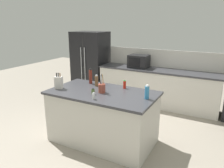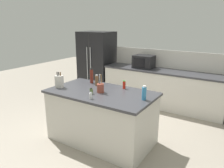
{
  "view_description": "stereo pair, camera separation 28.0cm",
  "coord_description": "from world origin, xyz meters",
  "px_view_note": "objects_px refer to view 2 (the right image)",
  "views": [
    {
      "loc": [
        1.84,
        -3.06,
        2.12
      ],
      "look_at": [
        0.0,
        0.35,
        0.99
      ],
      "focal_mm": 35.0,
      "sensor_mm": 36.0,
      "label": 1
    },
    {
      "loc": [
        2.08,
        -2.91,
        2.12
      ],
      "look_at": [
        0.0,
        0.35,
        0.99
      ],
      "focal_mm": 35.0,
      "sensor_mm": 36.0,
      "label": 2
    }
  ],
  "objects_px": {
    "hot_sauce_bottle": "(124,85)",
    "spice_jar_oregano": "(91,91)",
    "dish_soap_bottle": "(144,93)",
    "microwave": "(144,62)",
    "refrigerator": "(97,63)",
    "salt_shaker": "(91,96)",
    "pepper_grinder": "(97,81)",
    "utensil_crock": "(100,88)",
    "vinegar_bottle": "(92,76)",
    "knife_block": "(59,81)"
  },
  "relations": [
    {
      "from": "utensil_crock",
      "to": "pepper_grinder",
      "type": "bearing_deg",
      "value": 135.19
    },
    {
      "from": "refrigerator",
      "to": "vinegar_bottle",
      "type": "distance_m",
      "value": 2.3
    },
    {
      "from": "utensil_crock",
      "to": "salt_shaker",
      "type": "relative_size",
      "value": 2.98
    },
    {
      "from": "spice_jar_oregano",
      "to": "pepper_grinder",
      "type": "bearing_deg",
      "value": 115.25
    },
    {
      "from": "microwave",
      "to": "knife_block",
      "type": "xyz_separation_m",
      "value": [
        -0.57,
        -2.41,
        -0.05
      ]
    },
    {
      "from": "utensil_crock",
      "to": "vinegar_bottle",
      "type": "height_order",
      "value": "utensil_crock"
    },
    {
      "from": "refrigerator",
      "to": "hot_sauce_bottle",
      "type": "height_order",
      "value": "refrigerator"
    },
    {
      "from": "vinegar_bottle",
      "to": "dish_soap_bottle",
      "type": "height_order",
      "value": "vinegar_bottle"
    },
    {
      "from": "spice_jar_oregano",
      "to": "pepper_grinder",
      "type": "distance_m",
      "value": 0.48
    },
    {
      "from": "pepper_grinder",
      "to": "dish_soap_bottle",
      "type": "height_order",
      "value": "dish_soap_bottle"
    },
    {
      "from": "hot_sauce_bottle",
      "to": "pepper_grinder",
      "type": "xyz_separation_m",
      "value": [
        -0.52,
        -0.11,
        0.03
      ]
    },
    {
      "from": "refrigerator",
      "to": "utensil_crock",
      "type": "relative_size",
      "value": 5.68
    },
    {
      "from": "salt_shaker",
      "to": "spice_jar_oregano",
      "type": "bearing_deg",
      "value": 125.48
    },
    {
      "from": "spice_jar_oregano",
      "to": "dish_soap_bottle",
      "type": "distance_m",
      "value": 0.89
    },
    {
      "from": "refrigerator",
      "to": "microwave",
      "type": "relative_size",
      "value": 3.6
    },
    {
      "from": "hot_sauce_bottle",
      "to": "salt_shaker",
      "type": "height_order",
      "value": "hot_sauce_bottle"
    },
    {
      "from": "utensil_crock",
      "to": "dish_soap_bottle",
      "type": "height_order",
      "value": "utensil_crock"
    },
    {
      "from": "hot_sauce_bottle",
      "to": "spice_jar_oregano",
      "type": "xyz_separation_m",
      "value": [
        -0.32,
        -0.54,
        -0.02
      ]
    },
    {
      "from": "utensil_crock",
      "to": "dish_soap_bottle",
      "type": "distance_m",
      "value": 0.78
    },
    {
      "from": "vinegar_bottle",
      "to": "dish_soap_bottle",
      "type": "relative_size",
      "value": 1.31
    },
    {
      "from": "refrigerator",
      "to": "vinegar_bottle",
      "type": "bearing_deg",
      "value": -56.09
    },
    {
      "from": "dish_soap_bottle",
      "to": "hot_sauce_bottle",
      "type": "bearing_deg",
      "value": 148.24
    },
    {
      "from": "vinegar_bottle",
      "to": "pepper_grinder",
      "type": "bearing_deg",
      "value": -26.87
    },
    {
      "from": "knife_block",
      "to": "spice_jar_oregano",
      "type": "bearing_deg",
      "value": -17.54
    },
    {
      "from": "dish_soap_bottle",
      "to": "refrigerator",
      "type": "bearing_deg",
      "value": 138.83
    },
    {
      "from": "utensil_crock",
      "to": "spice_jar_oregano",
      "type": "xyz_separation_m",
      "value": [
        -0.09,
        -0.14,
        -0.04
      ]
    },
    {
      "from": "microwave",
      "to": "spice_jar_oregano",
      "type": "distance_m",
      "value": 2.39
    },
    {
      "from": "spice_jar_oregano",
      "to": "vinegar_bottle",
      "type": "bearing_deg",
      "value": 127.13
    },
    {
      "from": "knife_block",
      "to": "hot_sauce_bottle",
      "type": "bearing_deg",
      "value": 9.16
    },
    {
      "from": "microwave",
      "to": "utensil_crock",
      "type": "relative_size",
      "value": 1.58
    },
    {
      "from": "pepper_grinder",
      "to": "dish_soap_bottle",
      "type": "xyz_separation_m",
      "value": [
        1.06,
        -0.22,
        0.01
      ]
    },
    {
      "from": "refrigerator",
      "to": "pepper_grinder",
      "type": "xyz_separation_m",
      "value": [
        1.48,
        -2.0,
        0.13
      ]
    },
    {
      "from": "salt_shaker",
      "to": "pepper_grinder",
      "type": "height_order",
      "value": "pepper_grinder"
    },
    {
      "from": "salt_shaker",
      "to": "pepper_grinder",
      "type": "bearing_deg",
      "value": 118.74
    },
    {
      "from": "refrigerator",
      "to": "spice_jar_oregano",
      "type": "xyz_separation_m",
      "value": [
        1.68,
        -2.43,
        0.08
      ]
    },
    {
      "from": "refrigerator",
      "to": "dish_soap_bottle",
      "type": "distance_m",
      "value": 3.38
    },
    {
      "from": "microwave",
      "to": "pepper_grinder",
      "type": "distance_m",
      "value": 1.95
    },
    {
      "from": "microwave",
      "to": "salt_shaker",
      "type": "xyz_separation_m",
      "value": [
        0.28,
        -2.58,
        -0.11
      ]
    },
    {
      "from": "utensil_crock",
      "to": "hot_sauce_bottle",
      "type": "bearing_deg",
      "value": 59.38
    },
    {
      "from": "refrigerator",
      "to": "utensil_crock",
      "type": "xyz_separation_m",
      "value": [
        1.76,
        -2.29,
        0.11
      ]
    },
    {
      "from": "knife_block",
      "to": "pepper_grinder",
      "type": "distance_m",
      "value": 0.68
    },
    {
      "from": "refrigerator",
      "to": "pepper_grinder",
      "type": "bearing_deg",
      "value": -53.58
    },
    {
      "from": "utensil_crock",
      "to": "salt_shaker",
      "type": "height_order",
      "value": "utensil_crock"
    },
    {
      "from": "microwave",
      "to": "salt_shaker",
      "type": "relative_size",
      "value": 4.71
    },
    {
      "from": "hot_sauce_bottle",
      "to": "spice_jar_oregano",
      "type": "relative_size",
      "value": 1.47
    },
    {
      "from": "pepper_grinder",
      "to": "vinegar_bottle",
      "type": "distance_m",
      "value": 0.23
    },
    {
      "from": "microwave",
      "to": "hot_sauce_bottle",
      "type": "xyz_separation_m",
      "value": [
        0.46,
        -1.84,
        -0.09
      ]
    },
    {
      "from": "refrigerator",
      "to": "vinegar_bottle",
      "type": "height_order",
      "value": "refrigerator"
    },
    {
      "from": "refrigerator",
      "to": "spice_jar_oregano",
      "type": "relative_size",
      "value": 17.95
    },
    {
      "from": "knife_block",
      "to": "spice_jar_oregano",
      "type": "xyz_separation_m",
      "value": [
        0.71,
        0.03,
        -0.07
      ]
    }
  ]
}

